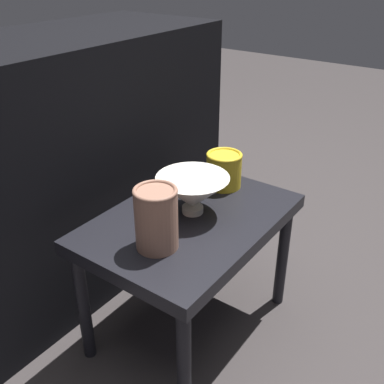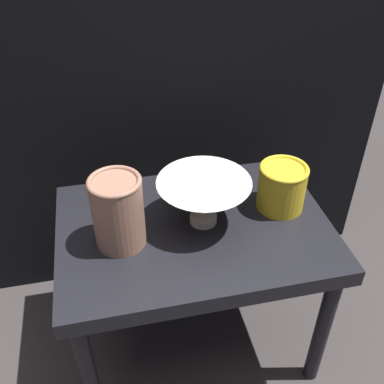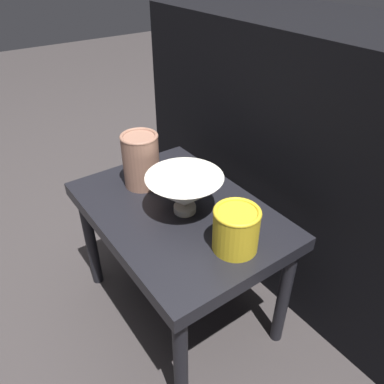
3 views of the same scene
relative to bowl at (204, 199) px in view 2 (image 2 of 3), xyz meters
The scene contains 6 objects.
ground_plane 0.48m from the bowl, 159.85° to the right, with size 8.00×8.00×0.00m, color #383333.
table 0.12m from the bowl, 159.85° to the right, with size 0.61×0.43×0.41m.
couch_backdrop 0.54m from the bowl, 92.49° to the left, with size 1.22×0.50×0.85m.
bowl is the anchor object (origin of this frame).
vase_textured_left 0.19m from the bowl, behind, with size 0.11×0.11×0.16m.
vase_colorful_right 0.19m from the bowl, ahead, with size 0.11×0.11×0.11m.
Camera 2 is at (-0.17, -0.74, 1.09)m, focal length 42.00 mm.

